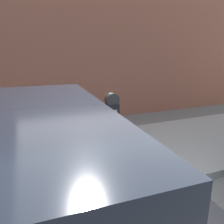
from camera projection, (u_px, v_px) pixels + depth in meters
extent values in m
cube|color=#9E9B96|center=(91.00, 160.00, 4.49)|extent=(24.00, 2.80, 0.13)
cube|color=#935642|center=(59.00, 46.00, 6.59)|extent=(24.00, 0.30, 4.77)
cylinder|color=slate|center=(112.00, 158.00, 3.33)|extent=(0.06, 0.06, 1.05)
cube|color=black|center=(112.00, 114.00, 3.15)|extent=(0.18, 0.14, 0.33)
cube|color=gray|center=(114.00, 114.00, 3.08)|extent=(0.10, 0.01, 0.12)
cylinder|color=black|center=(112.00, 100.00, 3.09)|extent=(0.19, 0.11, 0.19)
cylinder|color=black|center=(74.00, 221.00, 2.52)|extent=(0.66, 0.25, 0.66)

